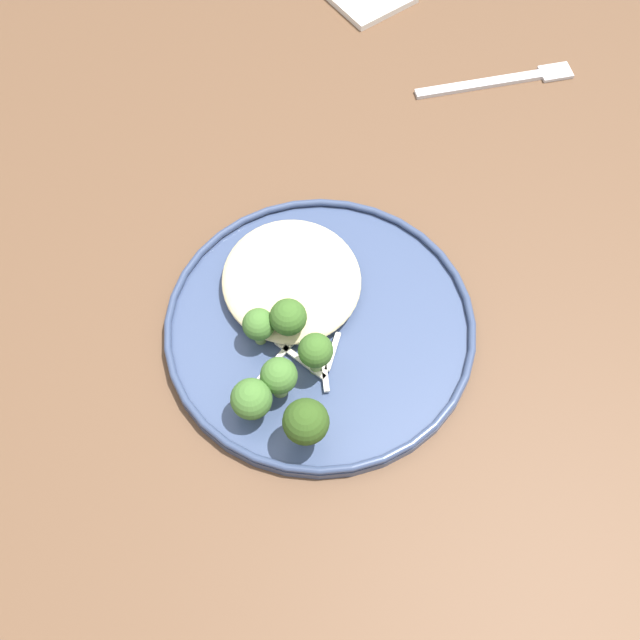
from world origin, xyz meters
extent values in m
plane|color=#665B51|center=(0.00, 0.00, 0.00)|extent=(6.00, 6.00, 0.00)
cube|color=brown|center=(0.00, 0.00, 0.72)|extent=(1.40, 1.00, 0.04)
cube|color=#4B3422|center=(0.64, -0.44, 0.35)|extent=(0.06, 0.06, 0.70)
cube|color=#4B3422|center=(0.64, 0.44, 0.35)|extent=(0.06, 0.06, 0.70)
cylinder|color=#38476B|center=(0.04, 0.03, 0.74)|extent=(0.29, 0.29, 0.01)
torus|color=#334162|center=(0.04, 0.03, 0.75)|extent=(0.29, 0.29, 0.01)
ellipsoid|color=beige|center=(0.09, 0.05, 0.76)|extent=(0.14, 0.13, 0.03)
cylinder|color=#DBB77A|center=(0.07, 0.08, 0.76)|extent=(0.03, 0.03, 0.01)
cylinder|color=#8E774F|center=(0.07, 0.08, 0.77)|extent=(0.03, 0.03, 0.00)
cylinder|color=beige|center=(0.09, 0.06, 0.76)|extent=(0.03, 0.03, 0.01)
cylinder|color=#988766|center=(0.09, 0.06, 0.77)|extent=(0.03, 0.03, 0.00)
cylinder|color=beige|center=(0.11, 0.04, 0.76)|extent=(0.03, 0.03, 0.01)
cylinder|color=#988766|center=(0.11, 0.04, 0.77)|extent=(0.02, 0.02, 0.00)
cylinder|color=beige|center=(0.10, 0.02, 0.76)|extent=(0.02, 0.02, 0.01)
cylinder|color=#988766|center=(0.10, 0.02, 0.77)|extent=(0.02, 0.02, 0.00)
cylinder|color=#7A994C|center=(0.00, 0.05, 0.76)|extent=(0.02, 0.02, 0.03)
sphere|color=#386023|center=(0.00, 0.05, 0.79)|extent=(0.03, 0.03, 0.03)
cylinder|color=#89A356|center=(-0.06, 0.07, 0.76)|extent=(0.01, 0.01, 0.03)
sphere|color=#2D4C19|center=(-0.06, 0.07, 0.79)|extent=(0.04, 0.04, 0.04)
cylinder|color=#89A356|center=(-0.03, 0.11, 0.76)|extent=(0.02, 0.02, 0.02)
sphere|color=#42702D|center=(-0.03, 0.11, 0.78)|extent=(0.04, 0.04, 0.04)
cylinder|color=#7A994C|center=(0.04, 0.09, 0.76)|extent=(0.01, 0.01, 0.02)
sphere|color=#42702D|center=(0.04, 0.09, 0.78)|extent=(0.03, 0.03, 0.03)
cylinder|color=#7A994C|center=(-0.01, 0.08, 0.76)|extent=(0.02, 0.02, 0.02)
sphere|color=#42702D|center=(-0.01, 0.08, 0.78)|extent=(0.03, 0.03, 0.03)
cylinder|color=#89A356|center=(0.04, 0.06, 0.76)|extent=(0.02, 0.02, 0.03)
sphere|color=#386023|center=(0.04, 0.06, 0.79)|extent=(0.03, 0.03, 0.03)
cube|color=silver|center=(0.01, 0.03, 0.75)|extent=(0.04, 0.02, 0.00)
cube|color=silver|center=(0.01, 0.08, 0.75)|extent=(0.04, 0.05, 0.00)
cube|color=silver|center=(0.01, 0.06, 0.75)|extent=(0.05, 0.04, 0.00)
cube|color=silver|center=(0.00, 0.04, 0.75)|extent=(0.05, 0.01, 0.00)
cube|color=silver|center=(0.32, -0.21, 0.74)|extent=(0.02, 0.15, 0.00)
cube|color=silver|center=(0.33, -0.30, 0.74)|extent=(0.02, 0.04, 0.00)
camera|label=1|loc=(-0.30, 0.10, 1.38)|focal=43.20mm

